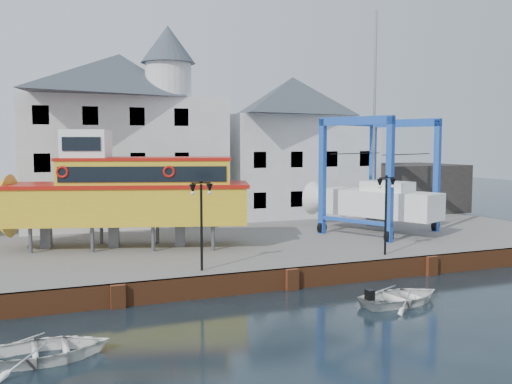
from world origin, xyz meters
name	(u,v)px	position (x,y,z in m)	size (l,w,h in m)	color
ground	(291,290)	(0.00, 0.00, 0.00)	(140.00, 140.00, 0.00)	black
hardstanding	(219,241)	(0.00, 11.00, 0.50)	(44.00, 22.00, 1.00)	slate
quay_wall	(290,279)	(0.00, 0.10, 0.50)	(44.00, 0.47, 1.00)	brown
building_white_main	(123,136)	(-4.87, 18.39, 7.34)	(14.00, 8.30, 14.00)	silver
building_white_right	(292,146)	(9.00, 19.00, 6.60)	(12.00, 8.00, 11.20)	silver
shed_dark	(407,187)	(19.00, 17.00, 3.00)	(8.00, 7.00, 4.00)	black
lamp_post_left	(201,202)	(-4.00, 1.20, 4.17)	(1.12, 0.32, 4.20)	black
lamp_post_right	(386,195)	(6.00, 1.20, 4.17)	(1.12, 0.32, 4.20)	black
tour_boat	(114,193)	(-6.93, 8.55, 4.10)	(15.49, 7.87, 6.58)	#59595E
travel_lift	(369,195)	(9.63, 8.46, 3.39)	(8.24, 9.64, 14.34)	#1648AC
motorboat_b	(401,303)	(3.41, -3.84, 0.00)	(2.82, 3.94, 0.82)	white
motorboat_d	(44,360)	(-11.01, -4.92, 0.00)	(2.96, 4.15, 0.86)	white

